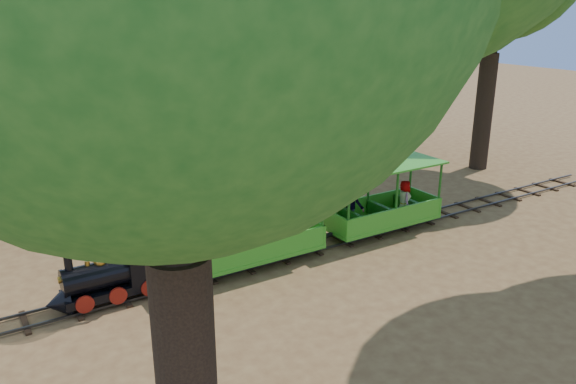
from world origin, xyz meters
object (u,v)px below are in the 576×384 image
carriage_front (254,234)px  carriage_rear (377,205)px  locomotive (102,226)px  fence (217,157)px

carriage_front → carriage_rear: (3.91, -0.01, 0.01)m
locomotive → carriage_rear: bearing=-0.3°
locomotive → carriage_rear: 7.56m
carriage_front → fence: (2.68, 7.96, -0.22)m
carriage_front → fence: size_ratio=0.20×
locomotive → fence: 10.19m
fence → carriage_front: bearing=-108.6°
locomotive → carriage_front: size_ratio=0.86×
carriage_front → carriage_rear: same height
carriage_rear → fence: size_ratio=0.20×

